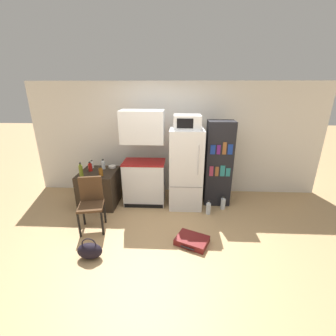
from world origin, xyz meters
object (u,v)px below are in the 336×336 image
Objects in this scene: suitcase_large_flat at (192,241)px; water_bottle_front at (223,204)px; kitchen_hutch at (144,163)px; microwave at (187,122)px; bookshelf at (218,164)px; bottle_clear_short at (103,165)px; refrigerator at (186,169)px; side_table at (100,188)px; bowl at (112,167)px; water_bottle_middle at (208,208)px; handbag at (90,251)px; bottle_olive_oil at (81,171)px; chair at (91,199)px; bottle_ketchup_red at (90,167)px; bottle_amber_beer at (101,172)px; bottle_milk_white at (92,165)px.

water_bottle_front is at bearing 82.42° from suitcase_large_flat.
kitchen_hutch reaches higher than microwave.
suitcase_large_flat is (0.08, -1.26, -1.67)m from microwave.
bookshelf is 8.40× the size of bottle_clear_short.
kitchen_hutch reaches higher than refrigerator.
bottle_clear_short is at bearing -179.65° from bookshelf.
side_table reaches higher than water_bottle_front.
bookshelf is at bearing 4.45° from side_table.
water_bottle_middle is (2.00, -0.57, -0.62)m from bowl.
handbag is (0.31, -1.78, -0.68)m from bottle_clear_short.
chair is at bearing -56.13° from bottle_olive_oil.
bottle_ketchup_red is at bearing -150.02° from bowl.
kitchen_hutch is at bearing 149.08° from suitcase_large_flat.
microwave is 1.39× the size of handbag.
bottle_amber_beer is 0.32× the size of suitcase_large_flat.
microwave is 1.95m from bottle_clear_short.
bottle_ketchup_red is (0.03, -0.18, 0.01)m from bottle_milk_white.
bookshelf is at bearing 108.84° from water_bottle_front.
side_table is 2.49m from bookshelf.
bottle_clear_short reaches higher than chair.
bookshelf reaches higher than water_bottle_front.
bottle_milk_white is at bearing 131.78° from side_table.
kitchen_hutch reaches higher than water_bottle_middle.
water_bottle_middle is (0.36, 0.90, 0.07)m from suitcase_large_flat.
bottle_clear_short is (-0.86, 0.06, -0.07)m from kitchen_hutch.
bottle_amber_beer is at bearing 99.53° from handbag.
bottle_amber_beer is 2.49m from water_bottle_front.
chair is at bearing -155.82° from bookshelf.
water_bottle_front is at bearing 5.30° from chair.
bookshelf is (0.66, 0.14, 0.07)m from refrigerator.
handbag is (-2.06, -1.79, -0.74)m from bookshelf.
water_bottle_front is (2.73, -0.33, -0.67)m from bottle_milk_white.
bottle_olive_oil is 1.01× the size of water_bottle_middle.
microwave reaches higher than bottle_olive_oil.
bottle_amber_beer is 0.49m from bowl.
bottle_amber_beer is 1.56m from handbag.
microwave is at bearing 17.02° from chair.
chair reaches higher than bowl.
refrigerator is 1.47m from suitcase_large_flat.
bookshelf reaches higher than bowl.
chair is 1.81m from suitcase_large_flat.
bowl is (-0.70, 0.14, -0.14)m from kitchen_hutch.
refrigerator is 1.97m from bottle_milk_white.
bottle_olive_oil reaches higher than handbag.
bottle_olive_oil is (-0.21, -0.29, 0.48)m from side_table.
refrigerator is 5.46× the size of bottle_olive_oil.
bottle_ketchup_red is 1.03× the size of bottle_amber_beer.
bowl is at bearing 94.69° from handbag.
water_bottle_middle is at bearing -12.45° from bottle_milk_white.
side_table is at bearing -108.66° from bottle_clear_short.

